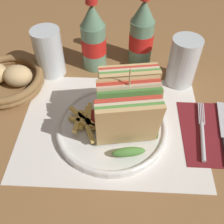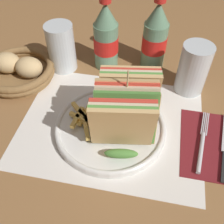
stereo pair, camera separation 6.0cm
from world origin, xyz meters
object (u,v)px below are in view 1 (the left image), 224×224
fork (203,136)px  knife (224,132)px  bread_basket (7,79)px  plate_main (112,127)px  club_sandwich (128,107)px  glass_near (182,65)px  glass_far (49,53)px  coke_bottle_near (94,39)px  coke_bottle_far (142,34)px

fork → knife: size_ratio=0.93×
bread_basket → plate_main: bearing=-25.4°
club_sandwich → glass_near: club_sandwich is taller
plate_main → glass_far: size_ratio=1.91×
glass_near → bread_basket: glass_near is taller
club_sandwich → glass_near: bearing=51.9°
club_sandwich → coke_bottle_near: (-0.10, 0.24, 0.01)m
knife → glass_near: glass_near is taller
glass_near → glass_far: (-0.36, 0.02, 0.01)m
glass_near → bread_basket: 0.47m
club_sandwich → coke_bottle_near: 0.26m
knife → coke_bottle_near: bearing=150.8°
club_sandwich → knife: (0.23, 0.00, -0.07)m
club_sandwich → fork: (0.17, -0.01, -0.07)m
club_sandwich → plate_main: bearing=177.3°
fork → bread_basket: (-0.49, 0.15, 0.02)m
coke_bottle_far → coke_bottle_near: bearing=-167.4°
coke_bottle_near → coke_bottle_far: same height
club_sandwich → coke_bottle_near: coke_bottle_near is taller
glass_near → club_sandwich: bearing=-128.1°
coke_bottle_near → glass_far: size_ratio=1.57×
plate_main → glass_near: 0.26m
plate_main → bread_basket: bread_basket is taller
plate_main → glass_far: glass_far is taller
club_sandwich → glass_near: size_ratio=1.44×
club_sandwich → glass_far: 0.30m
glass_near → bread_basket: bearing=-174.6°
coke_bottle_near → bread_basket: bearing=-155.3°
bread_basket → club_sandwich: bearing=-23.3°
knife → glass_near: (-0.08, 0.18, 0.05)m
fork → glass_near: glass_near is taller
plate_main → knife: size_ratio=1.34×
coke_bottle_near → coke_bottle_far: bearing=12.6°
fork → knife: fork is taller
club_sandwich → knife: club_sandwich is taller
fork → coke_bottle_far: coke_bottle_far is taller
coke_bottle_far → glass_near: size_ratio=1.57×
fork → glass_near: (-0.03, 0.19, 0.05)m
coke_bottle_far → glass_far: (-0.25, -0.07, -0.02)m
fork → coke_bottle_near: coke_bottle_near is taller
coke_bottle_near → coke_bottle_far: 0.13m
glass_far → bread_basket: size_ratio=0.68×
club_sandwich → bread_basket: bearing=156.7°
coke_bottle_near → bread_basket: coke_bottle_near is taller
plate_main → coke_bottle_far: (0.07, 0.27, 0.08)m
coke_bottle_far → plate_main: bearing=-104.6°
glass_far → coke_bottle_near: bearing=16.9°
glass_near → glass_far: same height
knife → fork: bearing=-156.9°
club_sandwich → fork: bearing=-4.2°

